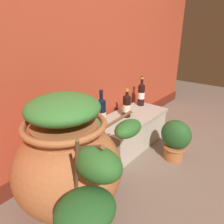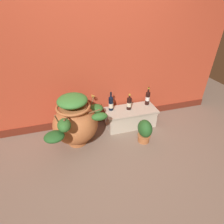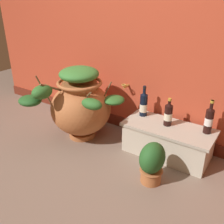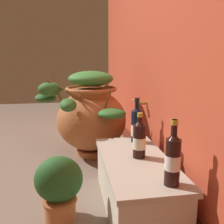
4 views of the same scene
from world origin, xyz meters
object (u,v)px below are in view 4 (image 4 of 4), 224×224
Objects in this scene: terracotta_urn at (90,114)px; wine_bottle_left at (139,138)px; wine_bottle_right at (173,158)px; wine_bottle_middle at (137,124)px; potted_shrub at (59,186)px.

terracotta_urn reaches higher than wine_bottle_left.
terracotta_urn is 1.31m from wine_bottle_right.
terracotta_urn reaches higher than wine_bottle_right.
wine_bottle_left is 0.87× the size of wine_bottle_right.
wine_bottle_middle reaches higher than potted_shrub.
wine_bottle_right is 0.67m from potted_shrub.
terracotta_urn is 0.94m from wine_bottle_left.
terracotta_urn is 2.69× the size of wine_bottle_right.
wine_bottle_right is 0.85× the size of potted_shrub.
wine_bottle_left is 0.37m from wine_bottle_right.
wine_bottle_middle is 1.01× the size of wine_bottle_right.
wine_bottle_left is at bearing -11.69° from wine_bottle_middle.
wine_bottle_right is (0.36, 0.06, 0.02)m from wine_bottle_left.
potted_shrub is at bearing -55.71° from wine_bottle_middle.
terracotta_urn is 2.68× the size of wine_bottle_middle.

